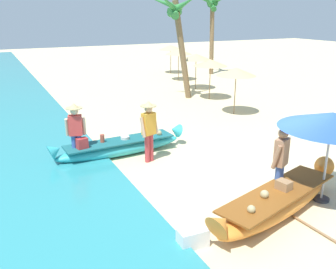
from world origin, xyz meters
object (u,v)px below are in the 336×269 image
at_px(person_vendor_hatted, 149,127).
at_px(person_tourist_customer, 281,160).
at_px(cooler_box, 193,238).
at_px(palm_tree_tall_inland, 212,10).
at_px(palm_tree_leaning_seaward, 177,16).
at_px(person_vendor_assistant, 76,129).
at_px(boat_orange_foreground, 278,201).
at_px(paddle, 333,240).
at_px(boat_cyan_midground, 120,147).
at_px(patio_umbrella_large, 332,121).

bearing_deg(person_vendor_hatted, person_tourist_customer, -63.14).
bearing_deg(cooler_box, palm_tree_tall_inland, 58.45).
bearing_deg(palm_tree_leaning_seaward, person_vendor_hatted, -123.01).
height_order(person_tourist_customer, palm_tree_leaning_seaward, palm_tree_leaning_seaward).
bearing_deg(person_vendor_assistant, boat_orange_foreground, -56.39).
xyz_separation_m(person_vendor_hatted, paddle, (1.48, -5.10, -0.98)).
bearing_deg(palm_tree_tall_inland, person_vendor_assistant, -135.02).
xyz_separation_m(boat_cyan_midground, person_vendor_assistant, (-1.26, -0.04, 0.73)).
height_order(boat_orange_foreground, palm_tree_tall_inland, palm_tree_tall_inland).
height_order(person_vendor_assistant, paddle, person_vendor_assistant).
xyz_separation_m(palm_tree_tall_inland, palm_tree_leaning_seaward, (-5.60, -5.86, -0.28)).
xyz_separation_m(patio_umbrella_large, palm_tree_leaning_seaward, (1.82, 10.56, 1.98)).
bearing_deg(palm_tree_tall_inland, person_vendor_hatted, -128.38).
bearing_deg(cooler_box, boat_orange_foreground, 7.26).
relative_size(boat_orange_foreground, person_vendor_assistant, 2.42).
bearing_deg(person_vendor_assistant, person_tourist_customer, -49.49).
bearing_deg(paddle, boat_orange_foreground, 100.63).
relative_size(palm_tree_tall_inland, palm_tree_leaning_seaward, 1.07).
relative_size(boat_orange_foreground, cooler_box, 7.65).
distance_m(palm_tree_leaning_seaward, paddle, 12.75).
distance_m(boat_cyan_midground, person_vendor_hatted, 1.25).
bearing_deg(boat_cyan_midground, palm_tree_leaning_seaward, 50.00).
xyz_separation_m(person_tourist_customer, palm_tree_tall_inland, (8.27, 15.93, 3.18)).
bearing_deg(cooler_box, patio_umbrella_large, 5.44).
height_order(boat_orange_foreground, palm_tree_leaning_seaward, palm_tree_leaning_seaward).
relative_size(boat_cyan_midground, palm_tree_tall_inland, 0.80).
bearing_deg(boat_orange_foreground, person_vendor_hatted, 107.93).
xyz_separation_m(boat_cyan_midground, cooler_box, (-0.34, -4.89, -0.09)).
distance_m(person_vendor_hatted, person_tourist_customer, 3.75).
relative_size(person_vendor_assistant, paddle, 1.03).
height_order(person_vendor_hatted, palm_tree_leaning_seaward, palm_tree_leaning_seaward).
xyz_separation_m(patio_umbrella_large, paddle, (-1.07, -1.26, -1.83)).
bearing_deg(patio_umbrella_large, palm_tree_leaning_seaward, 80.20).
bearing_deg(person_vendor_hatted, palm_tree_tall_inland, 51.62).
relative_size(person_tourist_customer, person_vendor_assistant, 0.98).
distance_m(person_vendor_assistant, patio_umbrella_large, 6.43).
bearing_deg(person_tourist_customer, paddle, -97.00).
height_order(person_vendor_assistant, palm_tree_leaning_seaward, palm_tree_leaning_seaward).
height_order(boat_orange_foreground, person_vendor_assistant, person_vendor_assistant).
bearing_deg(palm_tree_tall_inland, person_tourist_customer, -117.44).
bearing_deg(patio_umbrella_large, person_vendor_assistant, 133.47).
bearing_deg(person_vendor_hatted, person_vendor_assistant, 156.79).
bearing_deg(palm_tree_leaning_seaward, person_vendor_assistant, -136.28).
distance_m(person_vendor_assistant, cooler_box, 5.01).
relative_size(person_vendor_hatted, paddle, 1.06).
bearing_deg(paddle, boat_cyan_midground, 109.17).
xyz_separation_m(boat_orange_foreground, boat_cyan_midground, (-1.83, 4.68, -0.03)).
distance_m(boat_orange_foreground, palm_tree_tall_inland, 19.00).
distance_m(boat_cyan_midground, paddle, 6.27).
height_order(palm_tree_leaning_seaward, cooler_box, palm_tree_leaning_seaward).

